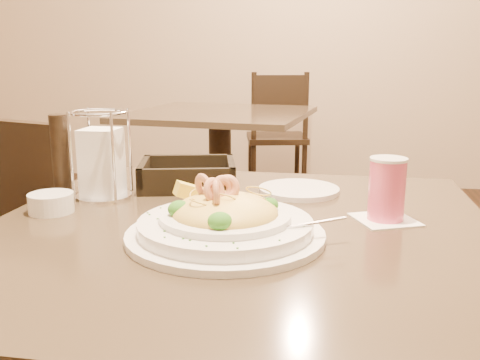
% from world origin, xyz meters
% --- Properties ---
extents(main_table, '(0.90, 0.90, 0.75)m').
position_xyz_m(main_table, '(0.00, 0.00, 0.51)').
color(main_table, black).
rests_on(main_table, ground).
extents(background_table, '(1.00, 1.00, 0.75)m').
position_xyz_m(background_table, '(-0.43, 1.89, 0.51)').
color(background_table, black).
rests_on(background_table, ground).
extents(dining_chair_near, '(0.53, 0.53, 0.93)m').
position_xyz_m(dining_chair_near, '(-0.53, 0.30, 0.50)').
color(dining_chair_near, black).
rests_on(dining_chair_near, ground).
extents(dining_chair_far, '(0.50, 0.50, 0.93)m').
position_xyz_m(dining_chair_far, '(-0.23, 2.93, 0.50)').
color(dining_chair_far, black).
rests_on(dining_chair_far, ground).
extents(pasta_bowl, '(0.36, 0.33, 0.11)m').
position_xyz_m(pasta_bowl, '(-0.01, -0.07, 0.78)').
color(pasta_bowl, white).
rests_on(pasta_bowl, main_table).
extents(drink_glass, '(0.14, 0.14, 0.12)m').
position_xyz_m(drink_glass, '(0.26, 0.08, 0.81)').
color(drink_glass, white).
rests_on(drink_glass, main_table).
extents(bread_basket, '(0.25, 0.22, 0.06)m').
position_xyz_m(bread_basket, '(-0.16, 0.27, 0.77)').
color(bread_basket, black).
rests_on(bread_basket, main_table).
extents(napkin_caddy, '(0.12, 0.12, 0.19)m').
position_xyz_m(napkin_caddy, '(-0.32, 0.15, 0.83)').
color(napkin_caddy, silver).
rests_on(napkin_caddy, main_table).
extents(side_plate, '(0.23, 0.23, 0.01)m').
position_xyz_m(side_plate, '(0.09, 0.26, 0.76)').
color(side_plate, white).
rests_on(side_plate, main_table).
extents(butter_ramekin, '(0.10, 0.10, 0.04)m').
position_xyz_m(butter_ramekin, '(-0.37, 0.03, 0.77)').
color(butter_ramekin, white).
rests_on(butter_ramekin, main_table).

